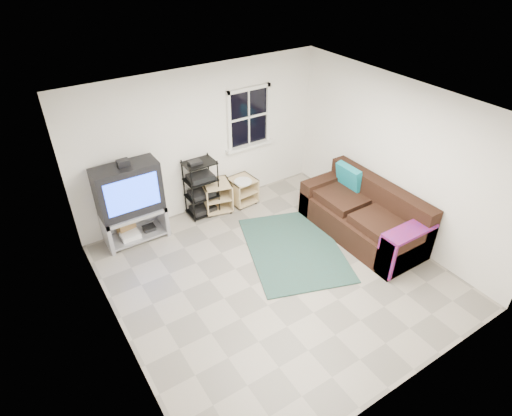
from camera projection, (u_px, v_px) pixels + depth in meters
room at (249, 121)px, 7.67m from camera, size 4.60×4.62×4.60m
tv_unit at (130, 197)px, 6.80m from camera, size 1.01×0.51×1.48m
av_rack at (202, 191)px, 7.60m from camera, size 0.54×0.39×1.08m
side_table_left at (217, 195)px, 7.82m from camera, size 0.58×0.58×0.57m
side_table_right at (241, 189)px, 8.01m from camera, size 0.49×0.51×0.53m
sofa at (364, 217)px, 7.15m from camera, size 0.97×2.19×1.00m
shag_rug at (294, 249)px, 6.99m from camera, size 2.01×2.34×0.02m
paper_bag at (126, 226)px, 7.18m from camera, size 0.31×0.22×0.40m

